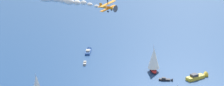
{
  "coord_description": "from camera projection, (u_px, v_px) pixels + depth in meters",
  "views": [
    {
      "loc": [
        5.16,
        135.11,
        64.06
      ],
      "look_at": [
        -1.11,
        0.98,
        22.79
      ],
      "focal_mm": 62.48,
      "sensor_mm": 36.0,
      "label": 1
    }
  ],
  "objects": [
    {
      "name": "sailboat_far_port",
      "position": [
        154.0,
        60.0,
        174.65
      ],
      "size": [
        5.4,
        9.64,
        12.35
      ],
      "color": "#B21E1E",
      "rests_on": "ground_plane"
    },
    {
      "name": "motorboat_offshore",
      "position": [
        166.0,
        80.0,
        165.76
      ],
      "size": [
        6.12,
        2.66,
        1.72
      ],
      "color": "black",
      "rests_on": "ground_plane"
    },
    {
      "name": "wingwalker_wingman",
      "position": [
        108.0,
        1.0,
        126.47
      ],
      "size": [
        0.68,
        0.75,
        1.78
      ],
      "color": "black"
    },
    {
      "name": "motorboat_inshore",
      "position": [
        85.0,
        63.0,
        185.09
      ],
      "size": [
        1.52,
        5.19,
        1.49
      ],
      "color": "#9E9993",
      "rests_on": "ground_plane"
    },
    {
      "name": "motorboat_outer_ring_a",
      "position": [
        198.0,
        76.0,
        168.06
      ],
      "size": [
        10.83,
        7.85,
        3.16
      ],
      "color": "gold",
      "rests_on": "ground_plane"
    },
    {
      "name": "motorboat_trailing",
      "position": [
        88.0,
        51.0,
        201.81
      ],
      "size": [
        3.28,
        9.29,
        2.64
      ],
      "color": "#23478C",
      "rests_on": "ground_plane"
    },
    {
      "name": "biplane_wingman",
      "position": [
        108.0,
        7.0,
        127.34
      ],
      "size": [
        6.66,
        6.57,
        3.66
      ],
      "color": "orange"
    }
  ]
}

